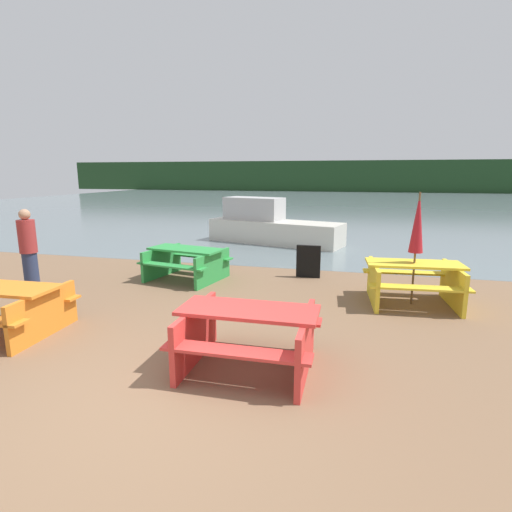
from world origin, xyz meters
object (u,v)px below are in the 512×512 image
object	(u,v)px
signboard	(308,261)
picnic_table_yellow	(413,279)
umbrella_crimson	(418,224)
person	(29,250)
picnic_table_green	(186,260)
boat	(270,226)
picnic_table_red	(249,332)

from	to	relation	value
signboard	picnic_table_yellow	bearing A→B (deg)	-34.68
umbrella_crimson	person	xyz separation A→B (m)	(-7.48, -0.97, -0.65)
picnic_table_green	picnic_table_yellow	bearing A→B (deg)	-7.00
boat	signboard	distance (m)	4.82
person	signboard	bearing A→B (deg)	24.11
picnic_table_green	person	size ratio (longest dim) A/B	1.13
picnic_table_yellow	umbrella_crimson	world-z (taller)	umbrella_crimson
picnic_table_yellow	umbrella_crimson	distance (m)	1.02
picnic_table_green	umbrella_crimson	xyz separation A→B (m)	(4.73, -0.58, 1.05)
signboard	umbrella_crimson	bearing A→B (deg)	-34.68
picnic_table_yellow	signboard	size ratio (longest dim) A/B	2.36
signboard	picnic_table_red	bearing A→B (deg)	-92.25
picnic_table_yellow	boat	bearing A→B (deg)	123.94
person	picnic_table_green	bearing A→B (deg)	29.46
picnic_table_yellow	signboard	distance (m)	2.54
picnic_table_green	umbrella_crimson	bearing A→B (deg)	-7.00
umbrella_crimson	signboard	bearing A→B (deg)	145.32
person	signboard	xyz separation A→B (m)	(5.40, 2.41, -0.46)
person	umbrella_crimson	bearing A→B (deg)	7.40
boat	picnic_table_red	bearing A→B (deg)	-64.05
picnic_table_red	signboard	xyz separation A→B (m)	(0.18, 4.56, -0.09)
umbrella_crimson	boat	size ratio (longest dim) A/B	0.42
boat	picnic_table_green	bearing A→B (deg)	-83.02
picnic_table_yellow	picnic_table_green	size ratio (longest dim) A/B	0.94
picnic_table_red	picnic_table_green	world-z (taller)	picnic_table_red
umbrella_crimson	person	size ratio (longest dim) A/B	1.23
boat	person	distance (m)	7.71
picnic_table_red	person	distance (m)	5.65
picnic_table_red	umbrella_crimson	distance (m)	3.99
picnic_table_green	signboard	bearing A→B (deg)	18.03
picnic_table_green	signboard	size ratio (longest dim) A/B	2.52
umbrella_crimson	person	world-z (taller)	umbrella_crimson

